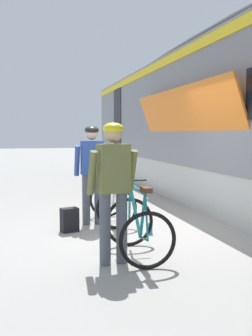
{
  "coord_description": "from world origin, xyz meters",
  "views": [
    {
      "loc": [
        -1.91,
        -6.32,
        1.62
      ],
      "look_at": [
        -0.24,
        0.17,
        1.05
      ],
      "focal_mm": 42.69,
      "sensor_mm": 36.0,
      "label": 1
    }
  ],
  "objects_px": {
    "bicycle_near_white": "(112,201)",
    "bicycle_far_teal": "(138,227)",
    "cyclist_far_in_olive": "(113,180)",
    "water_bottle_near_the_bikes": "(150,229)",
    "backpack_on_platform": "(70,220)",
    "cyclist_near_in_blue": "(92,166)"
  },
  "relations": [
    {
      "from": "cyclist_near_in_blue",
      "to": "bicycle_near_white",
      "type": "distance_m",
      "value": 0.75
    },
    {
      "from": "bicycle_far_teal",
      "to": "cyclist_near_in_blue",
      "type": "bearing_deg",
      "value": 97.18
    },
    {
      "from": "cyclist_far_in_olive",
      "to": "bicycle_far_teal",
      "type": "bearing_deg",
      "value": 26.67
    },
    {
      "from": "water_bottle_near_the_bikes",
      "to": "bicycle_near_white",
      "type": "bearing_deg",
      "value": 113.7
    },
    {
      "from": "cyclist_near_in_blue",
      "to": "bicycle_far_teal",
      "type": "bearing_deg",
      "value": -82.82
    },
    {
      "from": "cyclist_near_in_blue",
      "to": "cyclist_far_in_olive",
      "type": "bearing_deg",
      "value": -92.83
    },
    {
      "from": "cyclist_far_in_olive",
      "to": "cyclist_near_in_blue",
      "type": "bearing_deg",
      "value": 87.17
    },
    {
      "from": "cyclist_far_in_olive",
      "to": "bicycle_far_teal",
      "type": "distance_m",
      "value": 0.77
    },
    {
      "from": "bicycle_near_white",
      "to": "bicycle_far_teal",
      "type": "bearing_deg",
      "value": -92.9
    },
    {
      "from": "backpack_on_platform",
      "to": "cyclist_far_in_olive",
      "type": "bearing_deg",
      "value": -94.64
    },
    {
      "from": "bicycle_near_white",
      "to": "cyclist_far_in_olive",
      "type": "bearing_deg",
      "value": -101.86
    },
    {
      "from": "bicycle_far_teal",
      "to": "water_bottle_near_the_bikes",
      "type": "distance_m",
      "value": 1.26
    },
    {
      "from": "cyclist_far_in_olive",
      "to": "backpack_on_platform",
      "type": "relative_size",
      "value": 4.4
    },
    {
      "from": "cyclist_far_in_olive",
      "to": "bicycle_near_white",
      "type": "height_order",
      "value": "cyclist_far_in_olive"
    },
    {
      "from": "cyclist_near_in_blue",
      "to": "bicycle_near_white",
      "type": "height_order",
      "value": "cyclist_near_in_blue"
    },
    {
      "from": "bicycle_far_teal",
      "to": "bicycle_near_white",
      "type": "bearing_deg",
      "value": 87.1
    },
    {
      "from": "bicycle_far_teal",
      "to": "cyclist_far_in_olive",
      "type": "bearing_deg",
      "value": -153.33
    },
    {
      "from": "cyclist_near_in_blue",
      "to": "water_bottle_near_the_bikes",
      "type": "height_order",
      "value": "cyclist_near_in_blue"
    },
    {
      "from": "bicycle_far_teal",
      "to": "backpack_on_platform",
      "type": "relative_size",
      "value": 2.74
    },
    {
      "from": "bicycle_near_white",
      "to": "bicycle_far_teal",
      "type": "height_order",
      "value": "same"
    },
    {
      "from": "cyclist_near_in_blue",
      "to": "water_bottle_near_the_bikes",
      "type": "bearing_deg",
      "value": -50.25
    },
    {
      "from": "cyclist_far_in_olive",
      "to": "backpack_on_platform",
      "type": "distance_m",
      "value": 2.0
    }
  ]
}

